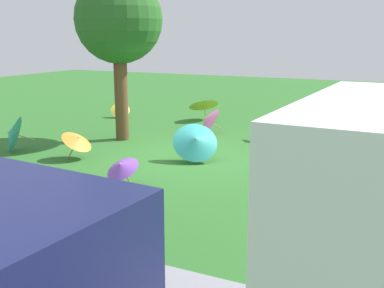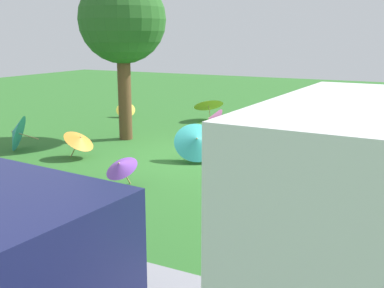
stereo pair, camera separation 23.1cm
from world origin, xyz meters
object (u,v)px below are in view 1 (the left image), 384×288
parasol_pink_0 (207,120)px  parasol_yellow_2 (203,103)px  parasol_pink_1 (259,130)px  parasol_purple_0 (121,166)px  parasol_purple_1 (287,140)px  parasol_teal_0 (196,140)px  shade_tree (119,21)px  parasol_yellow_0 (120,109)px  parasol_purple_3 (313,170)px  parasol_orange_2 (78,140)px  parasol_teal_3 (12,133)px

parasol_pink_0 → parasol_yellow_2: size_ratio=0.77×
parasol_pink_1 → parasol_pink_0: bearing=-11.5°
parasol_purple_0 → parasol_purple_1: parasol_purple_1 is taller
parasol_teal_0 → parasol_purple_1: size_ratio=1.68×
shade_tree → parasol_yellow_0: bearing=-54.5°
parasol_purple_3 → parasol_yellow_2: bearing=-49.5°
parasol_purple_0 → parasol_pink_0: bearing=-83.5°
shade_tree → parasol_pink_1: shade_tree is taller
parasol_orange_2 → parasol_yellow_2: bearing=-94.8°
parasol_yellow_0 → parasol_teal_3: size_ratio=0.85×
parasol_purple_1 → parasol_teal_3: parasol_teal_3 is taller
parasol_yellow_2 → parasol_purple_1: bearing=138.9°
shade_tree → parasol_yellow_2: (-0.73, -3.46, -2.44)m
parasol_purple_0 → parasol_pink_0: size_ratio=0.71×
parasol_yellow_0 → parasol_pink_0: (-3.59, 1.02, 0.10)m
parasol_purple_3 → parasol_orange_2: size_ratio=1.16×
parasol_purple_0 → parasol_teal_3: bearing=-16.1°
parasol_purple_1 → parasol_pink_1: parasol_purple_1 is taller
parasol_purple_1 → parasol_orange_2: 4.70m
parasol_yellow_0 → parasol_pink_1: parasol_pink_1 is taller
parasol_purple_1 → parasol_pink_0: size_ratio=0.73×
parasol_purple_0 → parasol_purple_1: size_ratio=0.97×
parasol_yellow_0 → parasol_yellow_2: size_ratio=0.62×
shade_tree → parasol_yellow_0: 4.27m
parasol_yellow_0 → parasol_teal_3: (-0.36, 4.91, 0.16)m
shade_tree → parasol_yellow_2: shade_tree is taller
parasol_yellow_0 → parasol_yellow_2: parasol_yellow_2 is taller
parasol_yellow_2 → parasol_orange_2: parasol_yellow_2 is taller
parasol_purple_0 → parasol_teal_0: 2.20m
parasol_teal_0 → parasol_purple_1: parasol_teal_0 is taller
shade_tree → parasol_teal_3: 3.73m
parasol_purple_1 → parasol_teal_0: bearing=44.3°
shade_tree → parasol_yellow_2: bearing=-101.9°
parasol_yellow_0 → parasol_purple_3: parasol_purple_3 is taller
parasol_purple_0 → parasol_yellow_2: bearing=-77.4°
shade_tree → parasol_purple_3: (-5.31, 1.91, -2.64)m
parasol_yellow_0 → parasol_pink_0: parasol_pink_0 is taller
parasol_purple_1 → parasol_pink_0: (2.58, -1.28, 0.07)m
parasol_purple_0 → parasol_orange_2: parasol_orange_2 is taller
parasol_pink_0 → parasol_teal_3: (3.23, 3.89, 0.05)m
parasol_purple_0 → parasol_pink_0: parasol_pink_0 is taller
shade_tree → parasol_yellow_2: size_ratio=3.17×
shade_tree → parasol_teal_0: (-2.67, 1.17, -2.52)m
shade_tree → parasol_purple_0: 4.78m
shade_tree → parasol_purple_3: shade_tree is taller
parasol_teal_0 → parasol_pink_1: (-0.61, -2.50, -0.17)m
parasol_yellow_2 → parasol_teal_3: (2.28, 5.69, -0.11)m
parasol_purple_3 → parasol_purple_0: bearing=24.8°
parasol_yellow_0 → parasol_teal_3: bearing=94.2°
parasol_purple_3 → parasol_orange_2: parasol_orange_2 is taller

